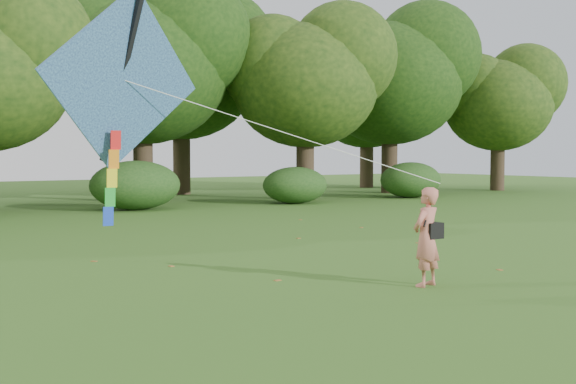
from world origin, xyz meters
TOP-DOWN VIEW (x-y plane):
  - ground at (0.00, 0.00)m, footprint 100.00×100.00m
  - man_kite_flyer at (0.92, 0.32)m, footprint 0.67×0.54m
  - crossbody_bag at (1.04, 0.29)m, footprint 0.43×0.20m
  - flying_kite at (-3.73, 1.43)m, footprint 6.16×1.56m
  - tree_line at (1.67, 22.88)m, footprint 54.70×15.30m
  - shrub_band at (-0.72, 17.60)m, footprint 39.15×3.22m
  - fallen_leaves at (0.96, 6.48)m, footprint 10.19×10.83m

SIDE VIEW (x-z plane):
  - ground at x=0.00m, z-range 0.00..0.00m
  - fallen_leaves at x=0.96m, z-range 0.00..0.01m
  - man_kite_flyer at x=0.92m, z-range 0.00..1.61m
  - shrub_band at x=-0.72m, z-range -0.08..1.79m
  - crossbody_bag at x=1.04m, z-range 0.57..1.25m
  - flying_kite at x=-3.73m, z-range 1.49..4.73m
  - tree_line at x=1.67m, z-range 0.86..10.35m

